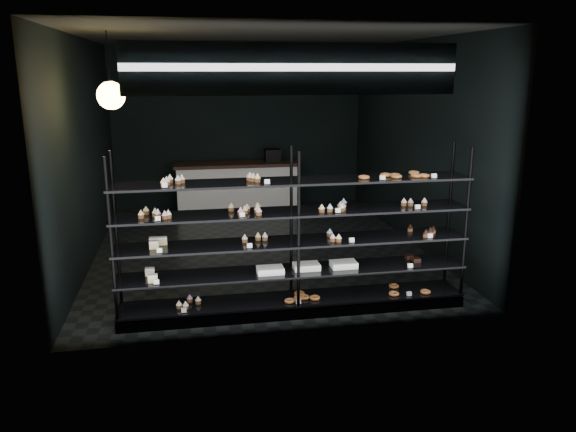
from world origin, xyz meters
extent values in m
cube|color=black|center=(0.00, 0.00, 0.01)|extent=(5.00, 6.00, 0.01)
cube|color=black|center=(0.00, 0.00, 3.20)|extent=(5.00, 6.00, 0.01)
cube|color=black|center=(0.00, 3.00, 1.60)|extent=(5.00, 0.01, 3.20)
cube|color=black|center=(0.00, -3.00, 1.60)|extent=(5.00, 0.01, 3.20)
cube|color=black|center=(-2.50, 0.00, 1.60)|extent=(0.01, 6.00, 3.20)
cube|color=black|center=(2.50, 0.00, 1.60)|extent=(0.01, 6.00, 3.20)
cube|color=black|center=(0.10, -2.45, 0.06)|extent=(4.00, 0.50, 0.12)
cylinder|color=black|center=(-1.87, -2.67, 0.99)|extent=(0.04, 0.04, 1.85)
cylinder|color=black|center=(-1.87, -2.23, 0.99)|extent=(0.04, 0.04, 1.85)
cylinder|color=black|center=(0.10, -2.67, 0.99)|extent=(0.04, 0.04, 1.85)
cylinder|color=black|center=(0.10, -2.23, 0.99)|extent=(0.04, 0.04, 1.85)
cylinder|color=black|center=(2.07, -2.67, 0.99)|extent=(0.04, 0.04, 1.85)
cylinder|color=black|center=(2.07, -2.23, 0.99)|extent=(0.04, 0.04, 1.85)
cube|color=black|center=(0.10, -2.45, 0.15)|extent=(4.00, 0.50, 0.03)
cube|color=black|center=(0.10, -2.45, 0.50)|extent=(4.00, 0.50, 0.02)
cube|color=black|center=(0.10, -2.45, 0.85)|extent=(4.00, 0.50, 0.02)
cube|color=black|center=(0.10, -2.45, 1.20)|extent=(4.00, 0.50, 0.02)
cube|color=black|center=(0.10, -2.45, 1.55)|extent=(4.00, 0.50, 0.02)
cube|color=white|center=(-1.29, -2.63, 1.59)|extent=(0.06, 0.04, 0.06)
cube|color=white|center=(-0.23, -2.63, 1.59)|extent=(0.06, 0.04, 0.06)
cube|color=white|center=(1.05, -2.63, 1.59)|extent=(0.06, 0.04, 0.06)
cube|color=white|center=(1.65, -2.63, 1.59)|extent=(0.06, 0.04, 0.06)
cube|color=white|center=(-1.44, -2.63, 1.24)|extent=(0.06, 0.04, 0.06)
cube|color=white|center=(-0.47, -2.63, 1.24)|extent=(0.05, 0.04, 0.06)
cube|color=white|center=(0.54, -2.63, 1.24)|extent=(0.05, 0.04, 0.06)
cube|color=white|center=(1.52, -2.63, 1.24)|extent=(0.06, 0.04, 0.06)
cube|color=white|center=(-1.41, -2.63, 0.89)|extent=(0.06, 0.04, 0.06)
cube|color=white|center=(-0.40, -2.63, 0.89)|extent=(0.06, 0.04, 0.06)
cube|color=white|center=(0.69, -2.63, 0.89)|extent=(0.05, 0.04, 0.06)
cube|color=white|center=(1.66, -2.63, 0.89)|extent=(0.06, 0.04, 0.06)
cube|color=white|center=(-1.41, -2.63, 0.54)|extent=(0.06, 0.04, 0.06)
cube|color=white|center=(1.45, -2.63, 0.54)|extent=(0.06, 0.04, 0.06)
cube|color=white|center=(-1.18, -2.63, 0.19)|extent=(0.06, 0.04, 0.06)
cube|color=white|center=(0.14, -2.63, 0.19)|extent=(0.05, 0.04, 0.06)
cube|color=white|center=(1.46, -2.63, 0.19)|extent=(0.06, 0.04, 0.06)
cube|color=#0B1A39|center=(0.00, -2.92, 2.75)|extent=(3.20, 0.04, 0.45)
cube|color=white|center=(0.00, -2.94, 2.75)|extent=(3.30, 0.02, 0.50)
cylinder|color=black|center=(-1.91, -1.46, 2.90)|extent=(0.01, 0.01, 0.57)
sphere|color=#FFC659|center=(-1.91, -1.46, 2.45)|extent=(0.32, 0.32, 0.32)
cube|color=silver|center=(-0.11, 2.50, 0.46)|extent=(2.34, 0.60, 0.92)
cube|color=black|center=(-0.11, 2.50, 0.95)|extent=(2.44, 0.65, 0.06)
cube|color=black|center=(0.61, 2.50, 1.10)|extent=(0.30, 0.30, 0.25)
camera|label=1|loc=(-1.07, -8.43, 2.73)|focal=35.00mm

